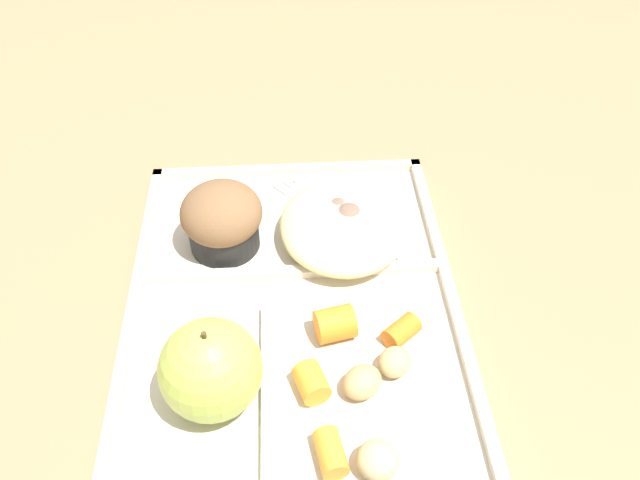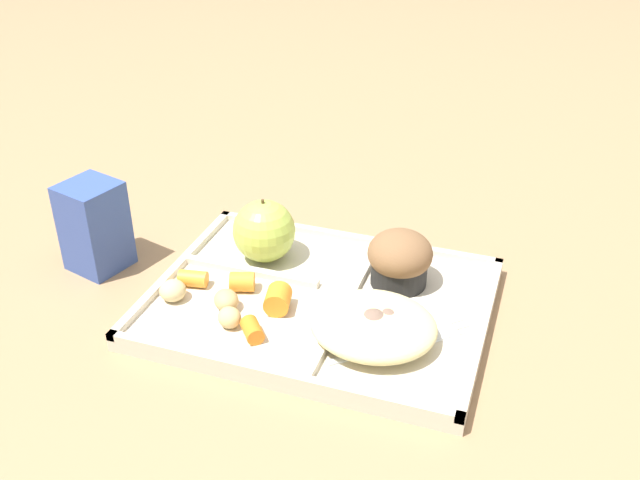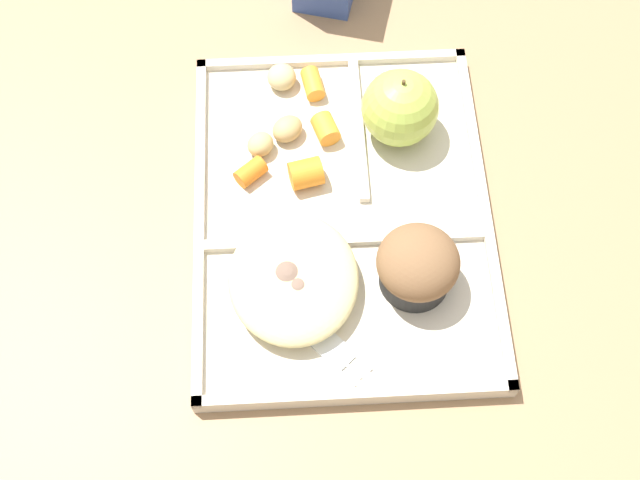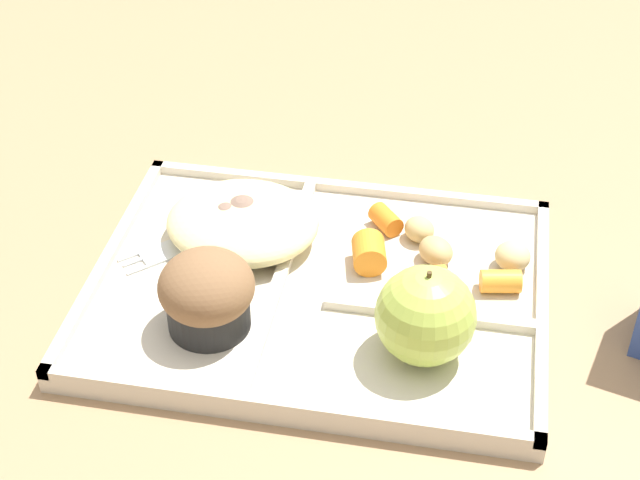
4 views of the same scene
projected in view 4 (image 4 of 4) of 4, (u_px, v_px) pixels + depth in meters
name	position (u px, v px, depth m)	size (l,w,h in m)	color
ground	(318.00, 298.00, 0.82)	(6.00, 6.00, 0.00)	#997551
lunch_tray	(319.00, 291.00, 0.81)	(0.37, 0.28, 0.02)	beige
green_apple	(426.00, 316.00, 0.72)	(0.08, 0.08, 0.08)	#A8C14C
bran_muffin	(207.00, 294.00, 0.75)	(0.07, 0.07, 0.07)	black
carrot_slice_diagonal	(386.00, 220.00, 0.86)	(0.02, 0.02, 0.03)	orange
carrot_slice_back	(369.00, 253.00, 0.82)	(0.03, 0.03, 0.03)	orange
carrot_slice_edge	(429.00, 280.00, 0.80)	(0.02, 0.02, 0.03)	orange
carrot_slice_near_corner	(501.00, 281.00, 0.80)	(0.02, 0.02, 0.03)	orange
potato_chunk_wedge	(436.00, 251.00, 0.82)	(0.03, 0.03, 0.02)	tan
potato_chunk_large	(419.00, 229.00, 0.85)	(0.03, 0.02, 0.02)	tan
potato_chunk_small	(513.00, 256.00, 0.82)	(0.03, 0.03, 0.02)	tan
egg_noodle_pile	(243.00, 222.00, 0.84)	(0.13, 0.12, 0.04)	beige
meatball_side	(243.00, 217.00, 0.85)	(0.04, 0.04, 0.04)	#755B4C
meatball_center	(226.00, 246.00, 0.82)	(0.03, 0.03, 0.03)	brown
meatball_back	(227.00, 223.00, 0.84)	(0.04, 0.04, 0.04)	#755B4C
plastic_fork	(192.00, 242.00, 0.85)	(0.13, 0.12, 0.00)	silver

